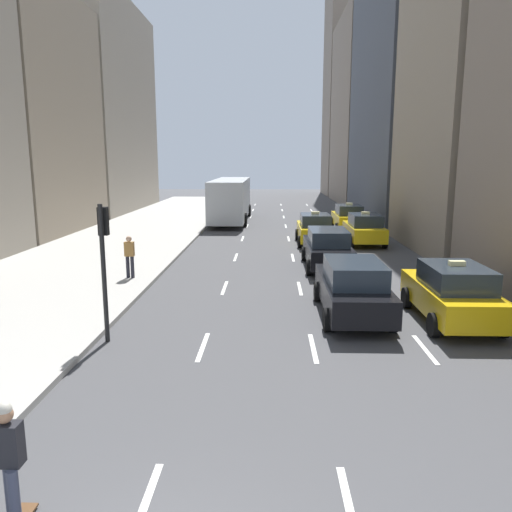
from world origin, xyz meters
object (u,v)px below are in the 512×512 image
(taxi_third, at_px, (315,229))
(city_bus, at_px, (231,198))
(taxi_fourth, at_px, (364,229))
(traffic_light_pole, at_px, (104,250))
(taxi_lead, at_px, (348,217))
(sedan_black_near, at_px, (353,288))
(pedestrian_far_walking, at_px, (130,255))
(skateboarder, at_px, (9,460))
(sedan_silver_behind, at_px, (327,248))
(taxi_second, at_px, (452,293))

(taxi_third, bearing_deg, city_bus, 117.49)
(taxi_fourth, xyz_separation_m, traffic_light_pole, (-9.55, -15.74, 1.53))
(taxi_lead, relative_size, taxi_fourth, 1.00)
(sedan_black_near, bearing_deg, taxi_fourth, 78.20)
(taxi_lead, relative_size, traffic_light_pole, 1.22)
(taxi_fourth, bearing_deg, pedestrian_far_walking, -139.47)
(skateboarder, relative_size, pedestrian_far_walking, 1.06)
(sedan_silver_behind, height_order, city_bus, city_bus)
(skateboarder, relative_size, traffic_light_pole, 0.48)
(taxi_second, relative_size, traffic_light_pole, 1.22)
(taxi_lead, height_order, taxi_fourth, same)
(sedan_silver_behind, bearing_deg, traffic_light_pole, -126.13)
(taxi_fourth, height_order, skateboarder, taxi_fourth)
(taxi_second, xyz_separation_m, taxi_fourth, (0.00, 13.93, 0.00))
(city_bus, bearing_deg, traffic_light_pole, -92.46)
(taxi_lead, distance_m, taxi_second, 19.87)
(sedan_black_near, xyz_separation_m, sedan_silver_behind, (0.00, 6.91, 0.01))
(city_bus, bearing_deg, pedestrian_far_walking, -96.77)
(sedan_black_near, relative_size, city_bus, 0.42)
(skateboarder, bearing_deg, taxi_second, 45.28)
(sedan_silver_behind, xyz_separation_m, pedestrian_far_walking, (-7.98, -2.73, 0.18))
(taxi_lead, height_order, taxi_second, same)
(taxi_lead, bearing_deg, city_bus, 150.28)
(sedan_silver_behind, relative_size, pedestrian_far_walking, 2.97)
(taxi_second, height_order, traffic_light_pole, traffic_light_pole)
(city_bus, bearing_deg, sedan_silver_behind, -71.96)
(taxi_second, relative_size, pedestrian_far_walking, 2.67)
(taxi_second, xyz_separation_m, sedan_silver_behind, (-2.80, 7.43, 0.01))
(taxi_fourth, height_order, traffic_light_pole, traffic_light_pole)
(sedan_black_near, bearing_deg, taxi_second, -10.50)
(taxi_second, xyz_separation_m, city_bus, (-8.41, 24.67, 0.91))
(taxi_second, xyz_separation_m, sedan_black_near, (-2.80, 0.52, 0.00))
(taxi_third, distance_m, city_bus, 12.19)
(taxi_third, height_order, sedan_black_near, taxi_third)
(taxi_second, distance_m, traffic_light_pole, 9.84)
(taxi_second, xyz_separation_m, skateboarder, (-8.56, -8.64, 0.08))
(taxi_second, distance_m, sedan_silver_behind, 7.94)
(taxi_third, relative_size, sedan_black_near, 0.90)
(taxi_lead, bearing_deg, sedan_silver_behind, -102.69)
(taxi_third, height_order, city_bus, city_bus)
(sedan_black_near, bearing_deg, skateboarder, -122.16)
(taxi_third, height_order, taxi_fourth, same)
(taxi_third, height_order, traffic_light_pole, traffic_light_pole)
(taxi_fourth, distance_m, sedan_silver_behind, 7.07)
(taxi_third, xyz_separation_m, pedestrian_far_walking, (-7.98, -9.18, 0.19))
(sedan_black_near, distance_m, traffic_light_pole, 7.30)
(taxi_second, distance_m, city_bus, 26.08)
(taxi_second, relative_size, taxi_third, 1.00)
(taxi_third, distance_m, traffic_light_pole, 17.15)
(skateboarder, bearing_deg, sedan_silver_behind, 70.29)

